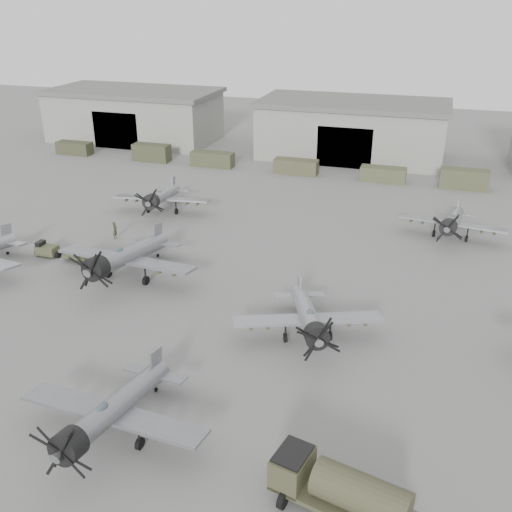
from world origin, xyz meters
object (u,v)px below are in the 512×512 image
at_px(aircraft_near_1, 109,413).
at_px(aircraft_far_1, 452,221).
at_px(aircraft_mid_1, 124,257).
at_px(aircraft_far_0, 161,197).
at_px(fuel_tanker, 340,488).
at_px(ground_crew, 115,230).
at_px(tug_trailer, 62,253).
at_px(aircraft_mid_2, 309,318).

relative_size(aircraft_near_1, aircraft_far_1, 1.04).
relative_size(aircraft_mid_1, aircraft_far_0, 1.15).
distance_m(aircraft_near_1, aircraft_far_1, 41.64).
distance_m(aircraft_mid_1, aircraft_far_0, 17.44).
xyz_separation_m(fuel_tanker, ground_crew, (-28.76, 27.86, -0.66)).
distance_m(aircraft_far_0, tug_trailer, 14.88).
relative_size(aircraft_far_0, tug_trailer, 1.52).
xyz_separation_m(aircraft_far_1, ground_crew, (-33.95, -10.35, -1.08)).
relative_size(aircraft_near_1, aircraft_mid_1, 0.88).
height_order(aircraft_mid_1, aircraft_far_0, aircraft_mid_1).
bearing_deg(fuel_tanker, aircraft_mid_2, 121.54).
relative_size(aircraft_mid_2, tug_trailer, 1.46).
height_order(aircraft_mid_2, aircraft_far_1, aircraft_mid_2).
height_order(aircraft_near_1, aircraft_mid_1, aircraft_mid_1).
bearing_deg(aircraft_near_1, aircraft_far_0, 115.51).
distance_m(aircraft_far_1, tug_trailer, 39.97).
bearing_deg(aircraft_far_0, aircraft_near_1, -76.57).
distance_m(aircraft_near_1, tug_trailer, 27.51).
relative_size(aircraft_mid_1, aircraft_far_1, 1.19).
height_order(aircraft_near_1, fuel_tanker, aircraft_near_1).
height_order(aircraft_mid_1, aircraft_far_1, aircraft_mid_1).
bearing_deg(ground_crew, aircraft_near_1, -156.31).
bearing_deg(aircraft_far_0, fuel_tanker, -61.06).
distance_m(aircraft_mid_1, tug_trailer, 9.05).
height_order(tug_trailer, ground_crew, ground_crew).
relative_size(fuel_tanker, ground_crew, 4.03).
bearing_deg(aircraft_far_1, fuel_tanker, -89.98).
height_order(aircraft_far_1, tug_trailer, aircraft_far_1).
bearing_deg(aircraft_far_0, aircraft_mid_1, -82.92).
height_order(aircraft_near_1, tug_trailer, aircraft_near_1).
xyz_separation_m(aircraft_near_1, ground_crew, (-15.34, 26.90, -1.18)).
xyz_separation_m(aircraft_mid_2, fuel_tanker, (4.89, -14.66, -0.44)).
distance_m(aircraft_far_1, ground_crew, 35.51).
relative_size(aircraft_far_0, fuel_tanker, 1.52).
relative_size(aircraft_far_0, ground_crew, 6.12).
bearing_deg(aircraft_mid_1, aircraft_mid_2, -10.50).
height_order(aircraft_mid_2, ground_crew, aircraft_mid_2).
distance_m(aircraft_near_1, aircraft_mid_1, 20.59).
xyz_separation_m(tug_trailer, ground_crew, (2.49, 6.01, 0.37)).
distance_m(aircraft_mid_2, aircraft_far_1, 25.62).
bearing_deg(tug_trailer, aircraft_mid_2, -14.59).
bearing_deg(aircraft_far_0, aircraft_far_1, -4.53).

